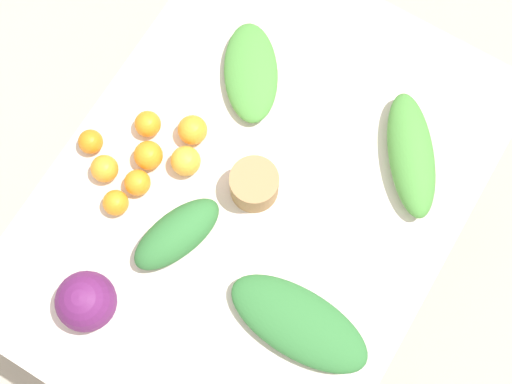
{
  "coord_description": "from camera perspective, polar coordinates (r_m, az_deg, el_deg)",
  "views": [
    {
      "loc": [
        -0.42,
        -0.25,
        2.56
      ],
      "look_at": [
        0.0,
        0.0,
        0.8
      ],
      "focal_mm": 50.0,
      "sensor_mm": 36.0,
      "label": 1
    }
  ],
  "objects": [
    {
      "name": "orange_6",
      "position": [
        1.87,
        -5.11,
        4.97
      ],
      "size": [
        0.08,
        0.08,
        0.08
      ],
      "primitive_type": "sphere",
      "color": "orange",
      "rests_on": "dining_table"
    },
    {
      "name": "orange_7",
      "position": [
        1.84,
        -11.17,
        -0.85
      ],
      "size": [
        0.07,
        0.07,
        0.07
      ],
      "primitive_type": "sphere",
      "color": "orange",
      "rests_on": "dining_table"
    },
    {
      "name": "orange_0",
      "position": [
        1.86,
        -8.61,
        2.92
      ],
      "size": [
        0.08,
        0.08,
        0.08
      ],
      "primitive_type": "sphere",
      "color": "orange",
      "rests_on": "dining_table"
    },
    {
      "name": "orange_3",
      "position": [
        1.85,
        -9.46,
        0.74
      ],
      "size": [
        0.07,
        0.07,
        0.07
      ],
      "primitive_type": "sphere",
      "color": "orange",
      "rests_on": "dining_table"
    },
    {
      "name": "greens_bunch_chard",
      "position": [
        1.88,
        12.3,
        2.95
      ],
      "size": [
        0.34,
        0.29,
        0.08
      ],
      "primitive_type": "ellipsoid",
      "rotation": [
        0.0,
        0.0,
        3.76
      ],
      "color": "#4C933D",
      "rests_on": "dining_table"
    },
    {
      "name": "ground_plane",
      "position": [
        2.6,
        0.0,
        -4.72
      ],
      "size": [
        8.0,
        8.0,
        0.0
      ],
      "primitive_type": "plane",
      "color": "#B2A899"
    },
    {
      "name": "orange_4",
      "position": [
        1.89,
        -8.66,
        5.41
      ],
      "size": [
        0.07,
        0.07,
        0.07
      ],
      "primitive_type": "sphere",
      "color": "orange",
      "rests_on": "dining_table"
    },
    {
      "name": "paper_bag",
      "position": [
        1.8,
        -0.14,
        0.59
      ],
      "size": [
        0.13,
        0.13,
        0.1
      ],
      "primitive_type": "cylinder",
      "color": "#A87F51",
      "rests_on": "dining_table"
    },
    {
      "name": "orange_5",
      "position": [
        1.87,
        -12.03,
        1.84
      ],
      "size": [
        0.07,
        0.07,
        0.07
      ],
      "primitive_type": "sphere",
      "color": "orange",
      "rests_on": "dining_table"
    },
    {
      "name": "dining_table",
      "position": [
        1.94,
        0.0,
        -0.93
      ],
      "size": [
        1.34,
        1.0,
        0.78
      ],
      "color": "silver",
      "rests_on": "ground_plane"
    },
    {
      "name": "greens_bunch_dandelion",
      "position": [
        1.76,
        3.44,
        -10.44
      ],
      "size": [
        0.17,
        0.37,
        0.07
      ],
      "primitive_type": "ellipsoid",
      "rotation": [
        0.0,
        0.0,
        1.57
      ],
      "color": "#337538",
      "rests_on": "dining_table"
    },
    {
      "name": "orange_1",
      "position": [
        1.84,
        -5.65,
        2.48
      ],
      "size": [
        0.08,
        0.08,
        0.08
      ],
      "primitive_type": "sphere",
      "color": "#F9A833",
      "rests_on": "dining_table"
    },
    {
      "name": "cabbage_purple",
      "position": [
        1.77,
        -13.43,
        -8.5
      ],
      "size": [
        0.15,
        0.15,
        0.15
      ],
      "primitive_type": "sphere",
      "color": "#601E5B",
      "rests_on": "dining_table"
    },
    {
      "name": "orange_2",
      "position": [
        1.91,
        -13.1,
        3.94
      ],
      "size": [
        0.06,
        0.06,
        0.06
      ],
      "primitive_type": "sphere",
      "color": "orange",
      "rests_on": "dining_table"
    },
    {
      "name": "greens_bunch_kale",
      "position": [
        1.93,
        -0.42,
        9.55
      ],
      "size": [
        0.32,
        0.28,
        0.06
      ],
      "primitive_type": "ellipsoid",
      "rotation": [
        0.0,
        0.0,
        0.59
      ],
      "color": "#4C933D",
      "rests_on": "dining_table"
    },
    {
      "name": "greens_bunch_scallion",
      "position": [
        1.79,
        -6.34,
        -3.36
      ],
      "size": [
        0.28,
        0.19,
        0.09
      ],
      "primitive_type": "ellipsoid",
      "rotation": [
        0.0,
        0.0,
        5.94
      ],
      "color": "#337538",
      "rests_on": "dining_table"
    }
  ]
}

